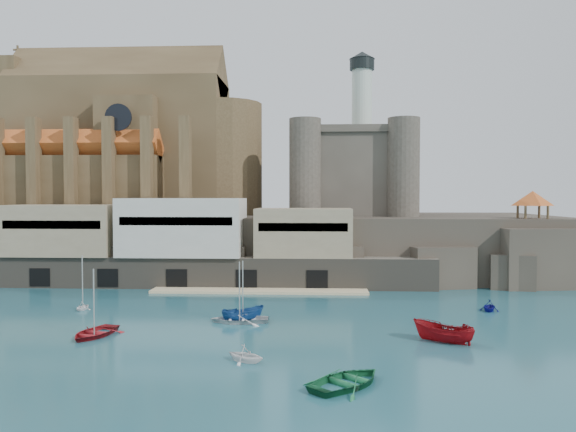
# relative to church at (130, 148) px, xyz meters

# --- Properties ---
(ground) EXTENTS (300.00, 300.00, 0.00)m
(ground) POSITION_rel_church_xyz_m (24.13, -41.85, -22.13)
(ground) COLOR #1A4A56
(ground) RESTS_ON ground
(promontory) EXTENTS (100.00, 36.00, 10.00)m
(promontory) POSITION_rel_church_xyz_m (23.94, -2.48, -17.20)
(promontory) COLOR #2C2621
(promontory) RESTS_ON ground
(quay) EXTENTS (70.00, 12.00, 13.05)m
(quay) POSITION_rel_church_xyz_m (13.94, -18.78, -16.06)
(quay) COLOR #60594D
(quay) RESTS_ON ground
(church) EXTENTS (47.00, 25.93, 30.51)m
(church) POSITION_rel_church_xyz_m (0.00, 0.00, 0.00)
(church) COLOR #4B3A23
(church) RESTS_ON promontory
(castle_keep) EXTENTS (21.20, 21.20, 29.30)m
(castle_keep) POSITION_rel_church_xyz_m (40.21, -0.78, -3.81)
(castle_keep) COLOR #433D34
(castle_keep) RESTS_ON promontory
(rock_outcrop) EXTENTS (14.50, 10.50, 8.70)m
(rock_outcrop) POSITION_rel_church_xyz_m (66.13, -16.01, -18.11)
(rock_outcrop) COLOR #2C2621
(rock_outcrop) RESTS_ON ground
(pavilion) EXTENTS (6.40, 6.40, 5.40)m
(pavilion) POSITION_rel_church_xyz_m (66.13, -15.85, -9.40)
(pavilion) COLOR #4B3A23
(pavilion) RESTS_ON rock_outcrop
(boat_0) EXTENTS (4.48, 2.15, 6.04)m
(boat_0) POSITION_rel_church_xyz_m (12.94, -49.06, -22.13)
(boat_0) COLOR maroon
(boat_0) RESTS_ON ground
(boat_1) EXTENTS (2.89, 3.33, 3.30)m
(boat_1) POSITION_rel_church_xyz_m (28.39, -56.58, -22.13)
(boat_1) COLOR white
(boat_1) RESTS_ON ground
(boat_2) EXTENTS (2.37, 2.35, 4.69)m
(boat_2) POSITION_rel_church_xyz_m (26.18, -41.55, -22.13)
(boat_2) COLOR navy
(boat_2) RESTS_ON ground
(boat_3) EXTENTS (4.28, 4.18, 6.49)m
(boat_3) POSITION_rel_church_xyz_m (36.28, -61.90, -22.13)
(boat_3) COLOR #19693D
(boat_3) RESTS_ON ground
(boat_4) EXTENTS (2.38, 1.62, 2.59)m
(boat_4) POSITION_rel_church_xyz_m (6.69, -37.03, -22.13)
(boat_4) COLOR white
(boat_4) RESTS_ON ground
(boat_5) EXTENTS (3.01, 2.99, 5.72)m
(boat_5) POSITION_rel_church_xyz_m (45.61, -49.62, -22.13)
(boat_5) COLOR maroon
(boat_5) RESTS_ON ground
(boat_6) EXTENTS (1.57, 4.44, 6.11)m
(boat_6) POSITION_rel_church_xyz_m (25.96, -42.52, -22.13)
(boat_6) COLOR silver
(boat_6) RESTS_ON ground
(boat_7) EXTENTS (3.09, 2.51, 3.10)m
(boat_7) POSITION_rel_church_xyz_m (54.13, -35.15, -22.13)
(boat_7) COLOR navy
(boat_7) RESTS_ON ground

